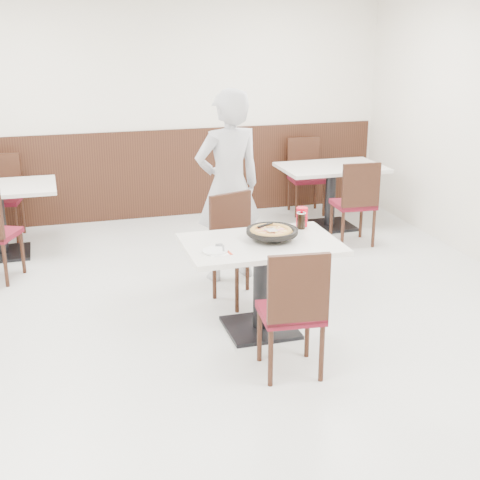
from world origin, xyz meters
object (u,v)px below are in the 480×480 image
object	(u,v)px
bg_chair_right_near	(353,202)
bg_table_left	(0,221)
main_table	(261,286)
bg_table_right	(330,197)
pizza	(271,233)
pizza_pan	(272,235)
bg_chair_left_far	(1,198)
chair_far	(242,250)
side_plate	(215,251)
red_cup	(302,217)
diner_person	(228,187)
chair_near	(291,310)
bg_chair_right_far	(307,177)
cola_glass	(301,221)

from	to	relation	value
bg_chair_right_near	bg_table_left	bearing A→B (deg)	173.47
main_table	bg_table_right	size ratio (longest dim) A/B	1.00
pizza	bg_table_right	bearing A→B (deg)	57.02
pizza_pan	bg_chair_left_far	world-z (taller)	bg_chair_left_far
chair_far	bg_table_right	bearing A→B (deg)	-149.70
pizza_pan	bg_chair_right_near	size ratio (longest dim) A/B	0.37
side_plate	pizza_pan	bearing A→B (deg)	17.18
red_cup	bg_table_right	size ratio (longest dim) A/B	0.13
bg_chair_right_near	diner_person	bearing A→B (deg)	-155.00
chair_near	bg_chair_right_far	world-z (taller)	same
chair_near	bg_chair_right_far	distance (m)	4.12
main_table	bg_table_right	world-z (taller)	same
bg_chair_right_near	bg_chair_right_far	distance (m)	1.29
chair_far	pizza	xyz separation A→B (m)	(0.06, -0.59, 0.34)
bg_table_left	side_plate	bearing A→B (deg)	-57.27
bg_chair_right_near	bg_chair_right_far	bearing A→B (deg)	95.41
chair_near	bg_chair_left_far	world-z (taller)	same
side_plate	chair_far	bearing A→B (deg)	59.65
cola_glass	bg_chair_right_far	size ratio (longest dim) A/B	0.14
main_table	bg_chair_left_far	size ratio (longest dim) A/B	1.26
bg_chair_right_near	pizza_pan	bearing A→B (deg)	-127.44
side_plate	bg_chair_left_far	size ratio (longest dim) A/B	0.20
pizza	bg_chair_right_far	xyz separation A→B (m)	(1.54, 3.08, -0.34)
side_plate	cola_glass	xyz separation A→B (m)	(0.82, 0.36, 0.06)
main_table	cola_glass	bearing A→B (deg)	29.20
cola_glass	bg_chair_left_far	world-z (taller)	bg_chair_left_far
pizza	chair_near	bearing A→B (deg)	-97.24
pizza_pan	bg_table_left	xyz separation A→B (m)	(-2.18, 2.46, -0.42)
main_table	red_cup	distance (m)	0.71
diner_person	bg_chair_right_near	size ratio (longest dim) A/B	1.91
main_table	diner_person	world-z (taller)	diner_person
pizza_pan	bg_table_right	xyz separation A→B (m)	(1.57, 2.42, -0.42)
bg_table_left	pizza	bearing A→B (deg)	-48.80
main_table	chair_near	xyz separation A→B (m)	(-0.01, -0.69, 0.10)
chair_near	side_plate	world-z (taller)	chair_near
pizza	diner_person	xyz separation A→B (m)	(-0.02, 1.18, 0.10)
pizza_pan	diner_person	bearing A→B (deg)	91.82
bg_table_right	bg_chair_right_far	distance (m)	0.66
bg_table_left	bg_table_right	size ratio (longest dim) A/B	1.00
chair_far	bg_chair_right_near	size ratio (longest dim) A/B	1.00
cola_glass	red_cup	world-z (taller)	red_cup
chair_near	bg_table_right	world-z (taller)	chair_near
chair_far	chair_near	bearing A→B (deg)	70.48
chair_near	pizza	bearing A→B (deg)	88.55
main_table	pizza_pan	bearing A→B (deg)	14.90
main_table	diner_person	size ratio (longest dim) A/B	0.66
bg_chair_left_far	bg_chair_right_far	size ratio (longest dim) A/B	1.00
bg_chair_left_far	bg_chair_right_near	distance (m)	3.95
bg_chair_right_far	bg_table_left	bearing A→B (deg)	14.24
side_plate	bg_table_right	distance (m)	3.33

